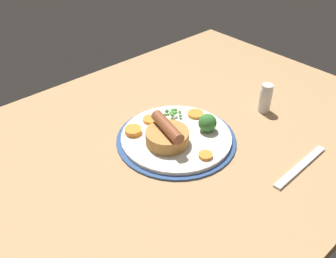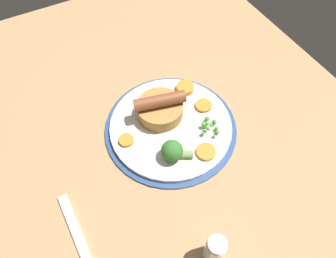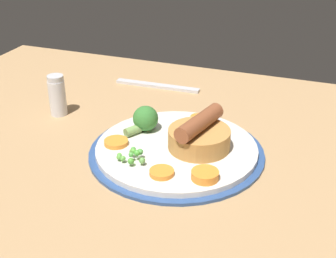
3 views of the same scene
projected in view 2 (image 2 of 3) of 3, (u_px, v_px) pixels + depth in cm
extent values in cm
cube|color=tan|center=(179.00, 135.00, 63.60)|extent=(110.00, 80.00, 3.00)
cylinder|color=#2D4C84|center=(171.00, 127.00, 62.62)|extent=(27.43, 27.43, 0.50)
cylinder|color=silver|center=(171.00, 126.00, 62.24)|extent=(25.24, 25.24, 1.40)
cylinder|color=#BC8442|center=(160.00, 110.00, 61.83)|extent=(9.57, 9.57, 3.08)
cylinder|color=#472614|center=(160.00, 105.00, 60.66)|extent=(7.66, 7.66, 0.30)
cylinder|color=brown|center=(160.00, 101.00, 59.48)|extent=(4.95, 10.72, 2.52)
sphere|color=#5EB23F|center=(207.00, 128.00, 59.80)|extent=(0.86, 0.86, 0.86)
sphere|color=#67A54E|center=(207.00, 119.00, 61.49)|extent=(0.95, 0.95, 0.95)
sphere|color=#50A138|center=(214.00, 122.00, 60.97)|extent=(0.96, 0.96, 0.96)
sphere|color=#5AA33F|center=(217.00, 132.00, 59.88)|extent=(0.85, 0.85, 0.85)
sphere|color=#57AF4E|center=(204.00, 124.00, 60.27)|extent=(0.97, 0.97, 0.97)
sphere|color=#56B048|center=(211.00, 125.00, 60.14)|extent=(0.75, 0.75, 0.75)
sphere|color=#68AF40|center=(207.00, 124.00, 60.25)|extent=(0.81, 0.81, 0.81)
sphere|color=green|center=(207.00, 123.00, 60.25)|extent=(0.91, 0.91, 0.91)
sphere|color=#63A242|center=(208.00, 128.00, 59.77)|extent=(0.78, 0.78, 0.78)
sphere|color=#61AA45|center=(217.00, 128.00, 60.22)|extent=(0.81, 0.81, 0.81)
sphere|color=#51A749|center=(203.00, 134.00, 59.61)|extent=(0.79, 0.79, 0.79)
sphere|color=#5BAD42|center=(214.00, 136.00, 59.63)|extent=(0.71, 0.71, 0.71)
sphere|color=#387A33|center=(172.00, 151.00, 55.84)|extent=(4.20, 4.20, 4.20)
cylinder|color=#7A9E56|center=(186.00, 155.00, 56.94)|extent=(2.66, 3.14, 1.47)
cylinder|color=orange|center=(206.00, 152.00, 57.70)|extent=(5.36, 5.36, 0.70)
cylinder|color=orange|center=(185.00, 88.00, 66.30)|extent=(4.78, 4.78, 1.20)
cylinder|color=orange|center=(204.00, 106.00, 63.90)|extent=(4.94, 4.94, 0.71)
cylinder|color=orange|center=(126.00, 140.00, 59.12)|extent=(3.83, 3.83, 0.75)
cube|color=silver|center=(80.00, 241.00, 50.03)|extent=(18.04, 2.10, 0.60)
cylinder|color=silver|center=(214.00, 250.00, 46.43)|extent=(3.07, 3.07, 6.54)
cylinder|color=silver|center=(217.00, 244.00, 43.28)|extent=(2.92, 2.92, 1.00)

